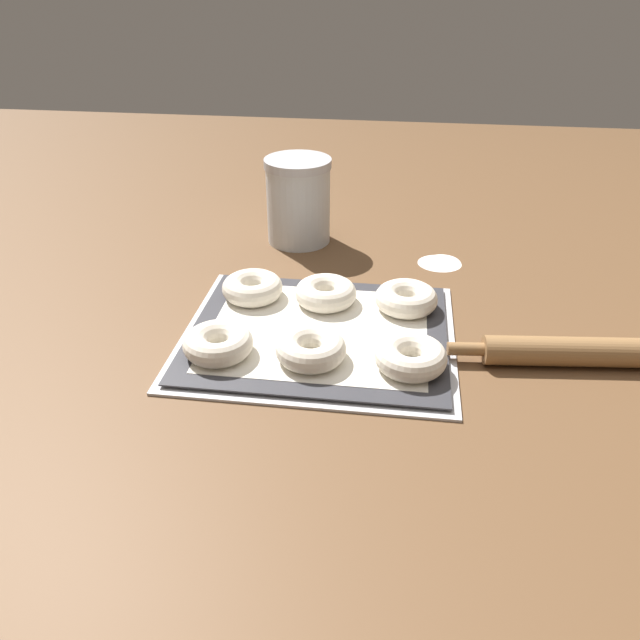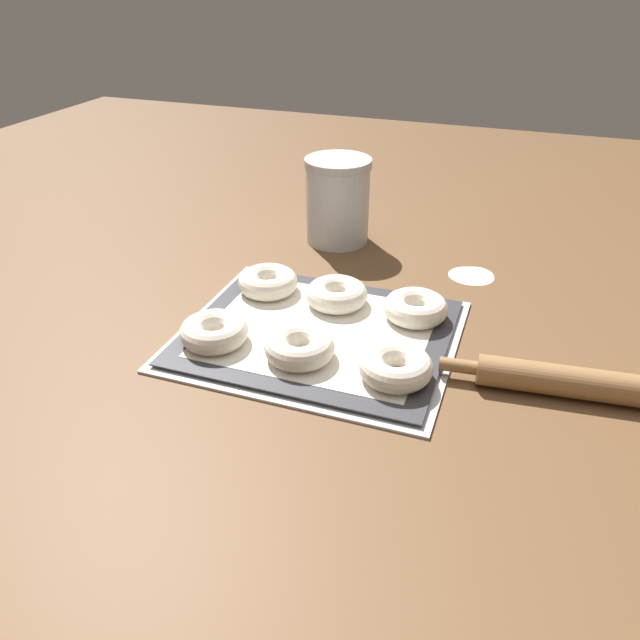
# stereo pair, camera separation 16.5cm
# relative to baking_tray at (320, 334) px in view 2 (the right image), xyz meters

# --- Properties ---
(ground_plane) EXTENTS (2.80, 2.80, 0.00)m
(ground_plane) POSITION_rel_baking_tray_xyz_m (-0.00, -0.02, -0.00)
(ground_plane) COLOR brown
(baking_tray) EXTENTS (0.40, 0.35, 0.01)m
(baking_tray) POSITION_rel_baking_tray_xyz_m (0.00, 0.00, 0.00)
(baking_tray) COLOR silver
(baking_tray) RESTS_ON ground_plane
(baking_mat) EXTENTS (0.38, 0.32, 0.00)m
(baking_mat) POSITION_rel_baking_tray_xyz_m (0.00, 0.00, 0.01)
(baking_mat) COLOR #333338
(baking_mat) RESTS_ON baking_tray
(bagel_front_left) EXTENTS (0.10, 0.10, 0.04)m
(bagel_front_left) POSITION_rel_baking_tray_xyz_m (-0.13, -0.08, 0.02)
(bagel_front_left) COLOR silver
(bagel_front_left) RESTS_ON baking_mat
(bagel_front_center) EXTENTS (0.10, 0.10, 0.04)m
(bagel_front_center) POSITION_rel_baking_tray_xyz_m (-0.01, -0.08, 0.02)
(bagel_front_center) COLOR silver
(bagel_front_center) RESTS_ON baking_mat
(bagel_front_right) EXTENTS (0.10, 0.10, 0.04)m
(bagel_front_right) POSITION_rel_baking_tray_xyz_m (0.13, -0.08, 0.02)
(bagel_front_right) COLOR silver
(bagel_front_right) RESTS_ON baking_mat
(bagel_back_left) EXTENTS (0.10, 0.10, 0.04)m
(bagel_back_left) POSITION_rel_baking_tray_xyz_m (-0.12, 0.09, 0.02)
(bagel_back_left) COLOR silver
(bagel_back_left) RESTS_ON baking_mat
(bagel_back_center) EXTENTS (0.10, 0.10, 0.04)m
(bagel_back_center) POSITION_rel_baking_tray_xyz_m (-0.00, 0.08, 0.02)
(bagel_back_center) COLOR silver
(bagel_back_center) RESTS_ON baking_mat
(bagel_back_right) EXTENTS (0.10, 0.10, 0.04)m
(bagel_back_right) POSITION_rel_baking_tray_xyz_m (0.13, 0.08, 0.02)
(bagel_back_right) COLOR silver
(bagel_back_right) RESTS_ON baking_mat
(flour_canister) EXTENTS (0.13, 0.13, 0.16)m
(flour_canister) POSITION_rel_baking_tray_xyz_m (-0.09, 0.35, 0.08)
(flour_canister) COLOR silver
(flour_canister) RESTS_ON ground_plane
(rolling_pin) EXTENTS (0.50, 0.08, 0.04)m
(rolling_pin) POSITION_rel_baking_tray_xyz_m (0.43, -0.02, 0.02)
(rolling_pin) COLOR olive
(rolling_pin) RESTS_ON ground_plane
(flour_patch_near) EXTENTS (0.08, 0.07, 0.00)m
(flour_patch_near) POSITION_rel_baking_tray_xyz_m (0.19, 0.28, -0.00)
(flour_patch_near) COLOR white
(flour_patch_near) RESTS_ON ground_plane
(flour_patch_far) EXTENTS (0.06, 0.07, 0.00)m
(flour_patch_far) POSITION_rel_baking_tray_xyz_m (0.19, 0.29, -0.00)
(flour_patch_far) COLOR white
(flour_patch_far) RESTS_ON ground_plane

